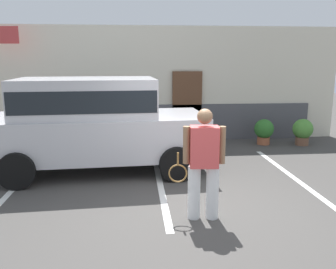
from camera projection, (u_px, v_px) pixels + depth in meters
name	position (u px, v px, depth m)	size (l,w,h in m)	color
ground_plane	(192.00, 212.00, 5.80)	(40.00, 40.00, 0.00)	#423F3D
parking_stripe_0	(15.00, 187.00, 6.96)	(0.12, 4.40, 0.01)	silver
parking_stripe_1	(160.00, 182.00, 7.22)	(0.12, 4.40, 0.01)	silver
parking_stripe_2	(294.00, 178.00, 7.48)	(0.12, 4.40, 0.01)	silver
house_frontage	(164.00, 87.00, 10.85)	(10.77, 0.40, 3.42)	beige
parked_suv	(94.00, 120.00, 7.76)	(4.70, 2.37, 2.05)	#B7B7BC
tennis_player_man	(203.00, 163.00, 5.41)	(0.89, 0.31, 1.73)	white
potted_plant_by_porch	(264.00, 130.00, 10.39)	(0.56, 0.56, 0.74)	#9E5638
potted_plant_secondary	(303.00, 131.00, 10.31)	(0.58, 0.58, 0.76)	brown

